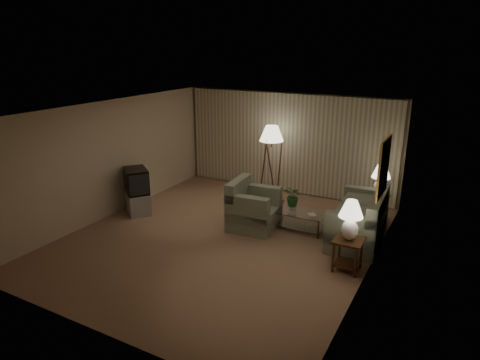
# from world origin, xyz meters

# --- Properties ---
(ground) EXTENTS (7.00, 7.00, 0.00)m
(ground) POSITION_xyz_m (0.00, 0.00, 0.00)
(ground) COLOR #A3745A
(ground) RESTS_ON ground
(room_shell) EXTENTS (6.04, 7.02, 2.72)m
(room_shell) POSITION_xyz_m (0.02, 1.51, 1.75)
(room_shell) COLOR beige
(room_shell) RESTS_ON ground
(sofa) EXTENTS (2.03, 1.18, 0.85)m
(sofa) POSITION_xyz_m (2.50, 1.28, 0.43)
(sofa) COLOR gray
(sofa) RESTS_ON ground
(armchair) EXTENTS (1.18, 1.14, 0.86)m
(armchair) POSITION_xyz_m (0.33, 0.79, 0.43)
(armchair) COLOR gray
(armchair) RESTS_ON ground
(side_table_near) EXTENTS (0.50, 0.50, 0.60)m
(side_table_near) POSITION_xyz_m (2.65, -0.07, 0.41)
(side_table_near) COLOR #371C0F
(side_table_near) RESTS_ON ground
(side_table_far) EXTENTS (0.46, 0.39, 0.60)m
(side_table_far) POSITION_xyz_m (2.65, 2.53, 0.39)
(side_table_far) COLOR #371C0F
(side_table_far) RESTS_ON ground
(table_lamp_near) EXTENTS (0.43, 0.43, 0.74)m
(table_lamp_near) POSITION_xyz_m (2.65, -0.07, 1.04)
(table_lamp_near) COLOR white
(table_lamp_near) RESTS_ON side_table_near
(table_lamp_far) EXTENTS (0.42, 0.42, 0.73)m
(table_lamp_far) POSITION_xyz_m (2.65, 2.53, 1.03)
(table_lamp_far) COLOR white
(table_lamp_far) RESTS_ON side_table_far
(coffee_table) EXTENTS (1.20, 0.66, 0.41)m
(coffee_table) POSITION_xyz_m (1.24, 1.18, 0.28)
(coffee_table) COLOR silver
(coffee_table) RESTS_ON ground
(tv_cabinet) EXTENTS (1.27, 1.26, 0.50)m
(tv_cabinet) POSITION_xyz_m (-2.55, 0.26, 0.25)
(tv_cabinet) COLOR #A4A4A7
(tv_cabinet) RESTS_ON ground
(crt_tv) EXTENTS (1.17, 1.16, 0.59)m
(crt_tv) POSITION_xyz_m (-2.55, 0.26, 0.80)
(crt_tv) COLOR black
(crt_tv) RESTS_ON tv_cabinet
(floor_lamp) EXTENTS (0.62, 0.62, 1.91)m
(floor_lamp) POSITION_xyz_m (-0.19, 2.79, 1.00)
(floor_lamp) COLOR #371C0F
(floor_lamp) RESTS_ON ground
(ottoman) EXTENTS (0.73, 0.73, 0.38)m
(ottoman) POSITION_xyz_m (0.34, 1.75, 0.19)
(ottoman) COLOR #AC4F3A
(ottoman) RESTS_ON ground
(vase) EXTENTS (0.19, 0.19, 0.15)m
(vase) POSITION_xyz_m (1.09, 1.18, 0.49)
(vase) COLOR white
(vase) RESTS_ON coffee_table
(flowers) EXTENTS (0.51, 0.48, 0.45)m
(flowers) POSITION_xyz_m (1.09, 1.18, 0.80)
(flowers) COLOR #30672D
(flowers) RESTS_ON vase
(book) EXTENTS (0.25, 0.26, 0.02)m
(book) POSITION_xyz_m (1.49, 1.08, 0.42)
(book) COLOR olive
(book) RESTS_ON coffee_table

